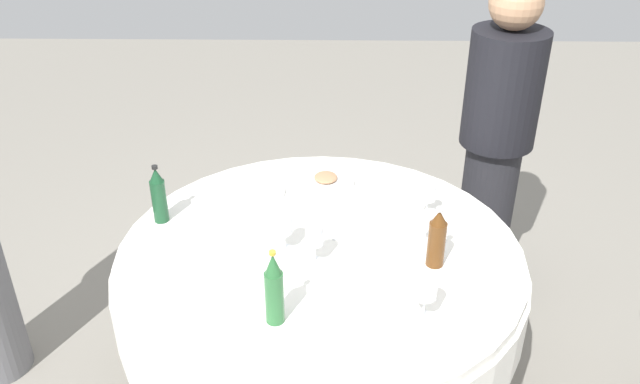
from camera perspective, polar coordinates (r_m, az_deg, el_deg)
The scene contains 16 objects.
dining_table at distance 2.53m, azimuth 0.00°, elevation -7.60°, with size 1.53×1.53×0.74m.
bottle_dark_green_inner at distance 2.63m, azimuth -13.84°, elevation -0.31°, with size 0.06×0.06×0.24m.
bottle_brown_east at distance 2.34m, azimuth 10.12°, elevation -4.02°, with size 0.06×0.06×0.24m.
bottle_green_near at distance 2.06m, azimuth -4.01°, elevation -8.44°, with size 0.06×0.06×0.27m.
wine_glass_mid at distance 2.39m, azimuth -3.17°, elevation -2.90°, with size 0.06×0.06×0.15m.
wine_glass_south at distance 2.45m, azimuth 9.56°, elevation -2.59°, with size 0.06×0.06×0.14m.
wine_glass_outer at distance 2.61m, azimuth 9.36°, elevation -0.21°, with size 0.06×0.06×0.15m.
wine_glass_far at distance 2.32m, azimuth -0.49°, elevation -3.86°, with size 0.07×0.07×0.15m.
wine_glass_north at distance 2.10m, azimuth 9.17°, elevation -8.24°, with size 0.07×0.07×0.16m.
plate_north at distance 2.30m, azimuth 5.41°, elevation -7.50°, with size 0.24×0.24×0.02m.
plate_front at distance 2.87m, azimuth 0.50°, elevation 1.04°, with size 0.25×0.25×0.04m.
plate_right at distance 2.80m, azimuth -5.45°, elevation 0.04°, with size 0.24×0.24×0.02m.
fork_east at distance 2.56m, azimuth 0.61°, elevation -3.12°, with size 0.18×0.02×0.01m, color silver.
fork_near at distance 2.29m, azimuth -5.54°, elevation -7.77°, with size 0.18×0.02×0.01m, color silver.
spoon_mid at distance 2.51m, azimuth -10.79°, elevation -4.51°, with size 0.18×0.02×0.01m, color silver.
person_near at distance 3.17m, azimuth 15.05°, elevation 4.42°, with size 0.34×0.34×1.57m.
Camera 1 is at (2.00, 0.03, 2.14)m, focal length 36.84 mm.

